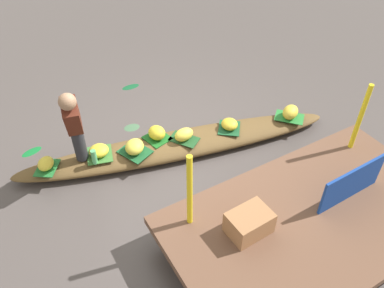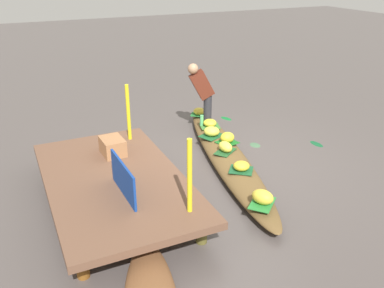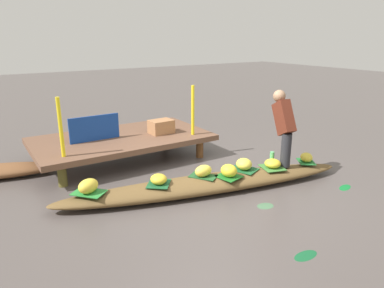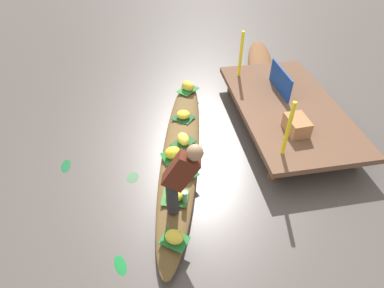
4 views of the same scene
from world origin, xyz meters
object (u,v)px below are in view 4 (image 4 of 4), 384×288
Objects in this scene: banana_bunch_2 at (183,169)px; produce_crate at (297,125)px; water_bottle at (185,197)px; banana_bunch_1 at (183,115)px; vendor_person at (180,177)px; banana_bunch_4 at (174,237)px; market_banner at (280,80)px; banana_bunch_5 at (188,86)px; banana_bunch_0 at (175,194)px; moored_boat at (260,62)px; vendor_boat at (181,150)px; banana_bunch_6 at (173,153)px; banana_bunch_3 at (183,139)px.

produce_crate reaches higher than banana_bunch_2.
produce_crate is (-0.98, 2.01, 0.23)m from water_bottle.
vendor_person is (2.07, -0.34, 0.61)m from banana_bunch_1.
banana_bunch_4 is 3.71m from market_banner.
banana_bunch_0 is at bearing -13.06° from banana_bunch_5.
vendor_boat is at bearing -23.76° from moored_boat.
banana_bunch_5 is (1.13, -1.96, 0.22)m from moored_boat.
moored_boat is 8.18× the size of banana_bunch_2.
vendor_person is (3.00, -0.58, 0.58)m from banana_bunch_5.
moored_boat is 5.31m from banana_bunch_4.
banana_bunch_6 is (0.26, -0.16, 0.21)m from vendor_boat.
banana_bunch_3 is 2.28m from market_banner.
banana_bunch_5 reaches higher than banana_bunch_4.
vendor_person is at bearing -15.36° from moored_boat.
banana_bunch_4 is at bearing -8.25° from banana_bunch_0.
vendor_person is at bearing -9.74° from banana_bunch_3.
banana_bunch_6 is 0.59× the size of produce_crate.
banana_bunch_4 is 0.80× the size of banana_bunch_5.
moored_boat is 3.09m from produce_crate.
banana_bunch_0 is at bearing -166.95° from vendor_person.
vendor_person is at bearing 4.95° from vendor_boat.
banana_bunch_4 is (0.68, -0.10, 0.00)m from banana_bunch_0.
market_banner reaches higher than banana_bunch_6.
moored_boat is 3.02m from banana_bunch_1.
moored_boat is at bearing 169.78° from market_banner.
vendor_person reaches higher than produce_crate.
banana_bunch_2 is at bearing 169.07° from vendor_person.
banana_bunch_1 is at bearing -118.97° from produce_crate.
banana_bunch_1 is 1.06m from banana_bunch_6.
vendor_person is 5.56× the size of water_bottle.
banana_bunch_4 is 0.62m from water_bottle.
banana_bunch_5 reaches higher than banana_bunch_1.
water_bottle is (1.19, -0.12, 0.22)m from vendor_boat.
banana_bunch_3 is (2.76, -2.31, 0.21)m from moored_boat.
banana_bunch_3 is at bearing -8.82° from banana_bunch_1.
market_banner reaches higher than banana_bunch_4.
produce_crate is at bearing 112.23° from banana_bunch_0.
market_banner is at bearing 132.26° from banana_bunch_0.
banana_bunch_6 is at bearing -23.16° from moored_boat.
banana_bunch_1 is 0.28× the size of market_banner.
banana_bunch_4 reaches higher than banana_bunch_1.
water_bottle is (0.11, 0.13, 0.03)m from banana_bunch_0.
water_bottle reaches higher than banana_bunch_4.
produce_crate is (0.21, 1.89, 0.45)m from vendor_boat.
banana_bunch_1 is at bearing 162.28° from banana_bunch_6.
banana_bunch_4 is at bearing -6.73° from banana_bunch_6.
water_bottle reaches higher than banana_bunch_6.
banana_bunch_3 is (0.69, -0.11, 0.02)m from banana_bunch_1.
water_bottle reaches higher than banana_bunch_1.
water_bottle is (-0.14, 0.07, -0.58)m from vendor_person.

